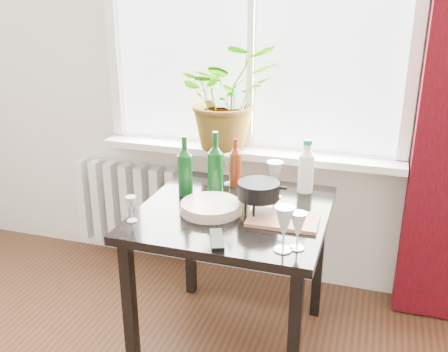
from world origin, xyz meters
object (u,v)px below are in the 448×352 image
(fondue_pot, at_px, (258,197))
(wineglass_far_right, at_px, (298,231))
(plate_stack, at_px, (211,207))
(wineglass_back_center, at_px, (274,179))
(radiator, at_px, (135,206))
(table, at_px, (233,227))
(bottle_amber, at_px, (235,162))
(cutting_board, at_px, (283,220))
(wine_bottle_right, at_px, (215,164))
(wineglass_back_left, at_px, (230,169))
(wineglass_front_right, at_px, (284,228))
(cleaning_bottle, at_px, (306,166))
(potted_plant, at_px, (227,96))
(wine_bottle_left, at_px, (185,166))
(wineglass_front_left, at_px, (131,209))
(tv_remote, at_px, (217,240))

(fondue_pot, bearing_deg, wineglass_far_right, -70.11)
(plate_stack, bearing_deg, wineglass_back_center, 47.14)
(radiator, height_order, fondue_pot, fondue_pot)
(table, bearing_deg, plate_stack, -147.23)
(bottle_amber, distance_m, cutting_board, 0.49)
(wine_bottle_right, height_order, wineglass_back_center, wine_bottle_right)
(table, relative_size, wineglass_back_left, 5.17)
(bottle_amber, bearing_deg, wineglass_front_right, -58.43)
(bottle_amber, distance_m, cleaning_bottle, 0.36)
(bottle_amber, height_order, wineglass_front_right, bottle_amber)
(table, distance_m, wineglass_back_center, 0.31)
(plate_stack, xyz_separation_m, cutting_board, (0.33, -0.00, -0.01))
(table, bearing_deg, wineglass_far_right, -39.82)
(radiator, distance_m, potted_plant, 0.99)
(table, relative_size, plate_stack, 3.04)
(wineglass_back_left, bearing_deg, cutting_board, -45.54)
(wineglass_front_right, relative_size, plate_stack, 0.67)
(cleaning_bottle, xyz_separation_m, plate_stack, (-0.37, -0.37, -0.11))
(table, distance_m, wine_bottle_right, 0.32)
(potted_plant, relative_size, wineglass_back_left, 3.55)
(wine_bottle_left, height_order, wine_bottle_right, wine_bottle_right)
(potted_plant, distance_m, fondue_pot, 0.75)
(potted_plant, height_order, cleaning_bottle, potted_plant)
(wineglass_back_center, height_order, plate_stack, wineglass_back_center)
(wine_bottle_left, height_order, wineglass_front_left, wine_bottle_left)
(wine_bottle_left, height_order, cutting_board, wine_bottle_left)
(wineglass_back_center, distance_m, plate_stack, 0.35)
(wine_bottle_right, xyz_separation_m, cleaning_bottle, (0.41, 0.18, -0.03))
(plate_stack, distance_m, cutting_board, 0.33)
(potted_plant, xyz_separation_m, wineglass_back_center, (0.36, -0.39, -0.30))
(wineglass_front_left, bearing_deg, fondue_pot, 27.14)
(fondue_pot, bearing_deg, tv_remote, -123.92)
(plate_stack, bearing_deg, cleaning_bottle, 45.55)
(wineglass_back_center, bearing_deg, fondue_pot, -98.46)
(wine_bottle_left, xyz_separation_m, wineglass_back_center, (0.42, 0.10, -0.06))
(wineglass_front_left, distance_m, fondue_pot, 0.56)
(potted_plant, bearing_deg, wine_bottle_left, -96.40)
(cleaning_bottle, bearing_deg, radiator, 164.44)
(potted_plant, bearing_deg, wineglass_back_center, -47.24)
(wine_bottle_right, xyz_separation_m, plate_stack, (0.04, -0.19, -0.14))
(cleaning_bottle, relative_size, fondue_pot, 1.23)
(bottle_amber, xyz_separation_m, plate_stack, (-0.01, -0.35, -0.10))
(wineglass_far_right, distance_m, wineglass_back_left, 0.73)
(potted_plant, height_order, wine_bottle_right, potted_plant)
(wineglass_back_center, xyz_separation_m, tv_remote, (-0.12, -0.52, -0.08))
(wineglass_back_center, xyz_separation_m, wineglass_back_left, (-0.25, 0.10, -0.01))
(wineglass_far_right, bearing_deg, wineglass_back_left, 127.71)
(wineglass_front_left, height_order, tv_remote, wineglass_front_left)
(wine_bottle_right, distance_m, wineglass_front_right, 0.62)
(wine_bottle_left, xyz_separation_m, fondue_pot, (0.39, -0.10, -0.08))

